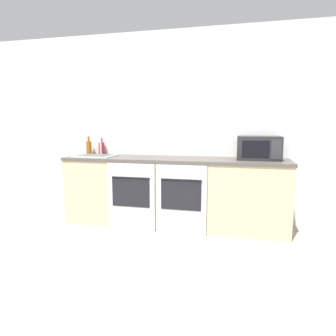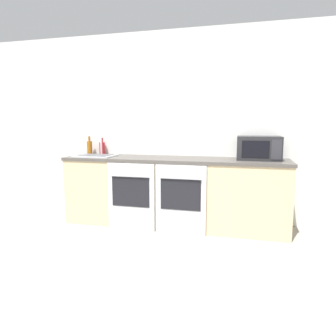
% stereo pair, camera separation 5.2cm
% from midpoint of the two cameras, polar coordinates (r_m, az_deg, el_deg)
% --- Properties ---
extents(ground_plane, '(16.00, 16.00, 0.00)m').
position_cam_midpoint_polar(ground_plane, '(2.66, -7.03, -21.91)').
color(ground_plane, gray).
extents(wall_back, '(10.00, 0.06, 2.60)m').
position_cam_midpoint_polar(wall_back, '(4.22, 2.55, 7.79)').
color(wall_back, silver).
rests_on(wall_back, ground_plane).
extents(counter_back, '(2.91, 0.64, 0.90)m').
position_cam_midpoint_polar(counter_back, '(3.98, 1.48, -4.53)').
color(counter_back, '#D1B789').
rests_on(counter_back, ground_plane).
extents(oven_left, '(0.62, 0.06, 0.86)m').
position_cam_midpoint_polar(oven_left, '(3.82, -6.65, -5.39)').
color(oven_left, silver).
rests_on(oven_left, ground_plane).
extents(oven_right, '(0.62, 0.06, 0.86)m').
position_cam_midpoint_polar(oven_right, '(3.64, 2.85, -6.00)').
color(oven_right, silver).
rests_on(oven_right, ground_plane).
extents(microwave, '(0.52, 0.40, 0.29)m').
position_cam_midpoint_polar(microwave, '(3.88, 17.29, 3.66)').
color(microwave, '#232326').
rests_on(microwave, counter_back).
extents(bottle_amber, '(0.08, 0.08, 0.26)m').
position_cam_midpoint_polar(bottle_amber, '(4.56, -14.39, 3.87)').
color(bottle_amber, '#8C5114').
rests_on(bottle_amber, counter_back).
extents(bottle_red, '(0.08, 0.08, 0.24)m').
position_cam_midpoint_polar(bottle_red, '(4.51, -12.10, 3.79)').
color(bottle_red, maroon).
rests_on(bottle_red, counter_back).
extents(sink, '(0.51, 0.41, 0.27)m').
position_cam_midpoint_polar(sink, '(4.23, -13.19, 2.38)').
color(sink, '#B7BABF').
rests_on(sink, counter_back).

